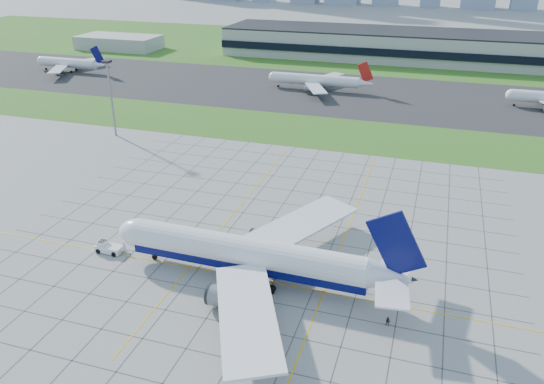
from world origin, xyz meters
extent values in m
plane|color=#9E9E98|center=(0.00, 0.00, 0.00)|extent=(1400.00, 1400.00, 0.00)
cube|color=#366D1F|center=(0.00, 90.00, 0.02)|extent=(700.00, 35.00, 0.04)
cube|color=#383838|center=(0.00, 145.00, 0.03)|extent=(700.00, 75.00, 0.04)
cube|color=#366D1F|center=(0.00, 255.00, 0.02)|extent=(700.00, 145.00, 0.04)
cube|color=#474744|center=(-48.00, 10.00, 0.01)|extent=(0.18, 130.00, 0.02)
cube|color=#474744|center=(-40.00, 10.00, 0.01)|extent=(0.18, 130.00, 0.02)
cube|color=#474744|center=(-32.00, 10.00, 0.01)|extent=(0.18, 130.00, 0.02)
cube|color=#474744|center=(-24.00, 10.00, 0.01)|extent=(0.18, 130.00, 0.02)
cube|color=#474744|center=(-16.00, 10.00, 0.01)|extent=(0.18, 130.00, 0.02)
cube|color=#474744|center=(-8.00, 10.00, 0.01)|extent=(0.18, 130.00, 0.02)
cube|color=#474744|center=(0.00, 10.00, 0.01)|extent=(0.18, 130.00, 0.02)
cube|color=#474744|center=(8.00, 10.00, 0.01)|extent=(0.18, 130.00, 0.02)
cube|color=#474744|center=(16.00, 10.00, 0.01)|extent=(0.18, 130.00, 0.02)
cube|color=#474744|center=(24.00, 10.00, 0.01)|extent=(0.18, 130.00, 0.02)
cube|color=#474744|center=(32.00, 10.00, 0.01)|extent=(0.18, 130.00, 0.02)
cube|color=#474744|center=(40.00, 10.00, 0.01)|extent=(0.18, 130.00, 0.02)
cube|color=#474744|center=(48.00, 10.00, 0.01)|extent=(0.18, 130.00, 0.02)
cube|color=#474744|center=(0.00, -32.00, 0.01)|extent=(110.00, 0.18, 0.02)
cube|color=#474744|center=(0.00, -24.00, 0.01)|extent=(110.00, 0.18, 0.02)
cube|color=#474744|center=(0.00, -16.00, 0.01)|extent=(110.00, 0.18, 0.02)
cube|color=#474744|center=(0.00, -8.00, 0.01)|extent=(110.00, 0.18, 0.02)
cube|color=#474744|center=(0.00, 0.00, 0.01)|extent=(110.00, 0.18, 0.02)
cube|color=#474744|center=(0.00, 8.00, 0.01)|extent=(110.00, 0.18, 0.02)
cube|color=#474744|center=(0.00, 16.00, 0.01)|extent=(110.00, 0.18, 0.02)
cube|color=#474744|center=(0.00, 24.00, 0.01)|extent=(110.00, 0.18, 0.02)
cube|color=#474744|center=(0.00, 32.00, 0.01)|extent=(110.00, 0.18, 0.02)
cube|color=#474744|center=(0.00, 40.00, 0.01)|extent=(110.00, 0.18, 0.02)
cube|color=#474744|center=(0.00, 48.00, 0.01)|extent=(110.00, 0.18, 0.02)
cube|color=#474744|center=(0.00, 56.00, 0.01)|extent=(110.00, 0.18, 0.02)
cube|color=#474744|center=(0.00, 64.00, 0.01)|extent=(110.00, 0.18, 0.02)
cube|color=#E9B20C|center=(0.00, -2.00, 0.02)|extent=(120.00, 0.25, 0.03)
cube|color=#E9B20C|center=(-10.00, 20.00, 0.02)|extent=(0.25, 100.00, 0.03)
cube|color=#E9B20C|center=(18.00, 20.00, 0.02)|extent=(0.25, 100.00, 0.03)
cube|color=#B7B7B2|center=(40.00, 230.00, 7.50)|extent=(260.00, 42.00, 15.00)
cube|color=black|center=(40.00, 208.50, 7.00)|extent=(260.00, 1.00, 4.00)
cube|color=black|center=(40.00, 230.00, 15.40)|extent=(260.00, 42.00, 0.80)
cube|color=#B7B7B2|center=(-160.00, 210.00, 4.00)|extent=(50.00, 25.00, 8.00)
cylinder|color=gray|center=(-70.00, 65.00, 12.50)|extent=(0.70, 0.70, 25.00)
cube|color=black|center=(-70.00, 65.00, 25.20)|extent=(2.50, 2.50, 0.80)
cylinder|color=white|center=(2.74, -1.75, 5.73)|extent=(47.12, 6.91, 6.13)
cube|color=#070B4D|center=(2.74, -1.75, 3.78)|extent=(47.12, 6.50, 1.64)
ellipsoid|color=white|center=(-20.77, -1.36, 5.73)|extent=(9.91, 6.30, 6.13)
cube|color=black|center=(-23.02, -1.32, 6.24)|extent=(2.30, 3.31, 0.61)
cone|color=white|center=(29.83, -2.19, 6.03)|extent=(8.27, 5.96, 5.83)
cube|color=#070B4D|center=(30.34, -2.20, 12.88)|extent=(11.15, 0.70, 13.05)
cube|color=white|center=(9.14, 14.51, 4.70)|extent=(21.19, 29.69, 0.99)
cube|color=white|center=(8.60, -18.20, 4.70)|extent=(20.47, 29.84, 0.99)
cylinder|color=slate|center=(2.91, 8.99, 2.66)|extent=(6.71, 3.99, 3.89)
cylinder|color=slate|center=(2.56, -12.48, 2.66)|extent=(6.71, 3.99, 3.89)
cylinder|color=gray|center=(-18.22, -1.40, 1.33)|extent=(0.37, 0.37, 2.66)
cylinder|color=black|center=(-18.22, -1.40, 0.56)|extent=(1.13, 0.53, 1.12)
cylinder|color=black|center=(7.90, 1.44, 0.66)|extent=(1.35, 1.25, 1.33)
cylinder|color=black|center=(7.79, -5.10, 0.66)|extent=(1.35, 1.25, 1.33)
cube|color=white|center=(-28.84, -1.75, 0.87)|extent=(5.85, 2.80, 1.35)
cube|color=white|center=(-30.38, -1.73, 1.84)|extent=(1.78, 2.16, 1.06)
cube|color=black|center=(-30.38, -1.73, 2.03)|extent=(1.58, 1.96, 0.68)
cube|color=gray|center=(-24.68, -1.82, 0.58)|extent=(2.91, 0.22, 0.17)
cylinder|color=black|center=(-30.75, -0.47, 0.53)|extent=(1.07, 0.50, 1.06)
cylinder|color=black|center=(-30.79, -2.98, 0.53)|extent=(1.07, 0.50, 1.06)
cylinder|color=black|center=(-26.88, -0.53, 0.53)|extent=(1.07, 0.50, 1.06)
cylinder|color=black|center=(-26.92, -3.04, 0.53)|extent=(1.07, 0.50, 1.06)
imported|color=black|center=(-26.15, -0.27, 0.86)|extent=(0.71, 0.75, 1.72)
imported|color=#29251B|center=(30.68, -8.26, 0.90)|extent=(0.98, 0.83, 1.79)
cylinder|color=white|center=(-148.90, 145.16, 4.50)|extent=(32.51, 4.80, 4.80)
cube|color=#090853|center=(-130.83, 145.16, 9.50)|extent=(7.46, 0.40, 9.15)
cube|color=white|center=(-146.64, 156.16, 3.70)|extent=(13.89, 20.66, 0.40)
cube|color=white|center=(-146.64, 134.16, 3.70)|extent=(13.89, 20.66, 0.40)
cylinder|color=black|center=(-146.19, 147.36, 0.50)|extent=(1.00, 1.00, 1.00)
cylinder|color=black|center=(-146.19, 142.96, 0.50)|extent=(1.00, 1.00, 1.00)
cylinder|color=white|center=(-19.20, 146.95, 4.50)|extent=(39.32, 4.80, 4.80)
cube|color=#B51914|center=(2.64, 146.95, 9.50)|extent=(7.46, 0.40, 9.15)
cube|color=white|center=(-16.47, 157.95, 3.70)|extent=(13.89, 20.66, 0.40)
cube|color=white|center=(-16.47, 135.95, 3.70)|extent=(13.89, 20.66, 0.40)
cylinder|color=black|center=(-15.93, 149.15, 0.50)|extent=(1.00, 1.00, 1.00)
cylinder|color=black|center=(-15.93, 144.75, 0.50)|extent=(1.00, 1.00, 1.00)
camera|label=1|loc=(33.83, -83.83, 59.86)|focal=35.00mm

